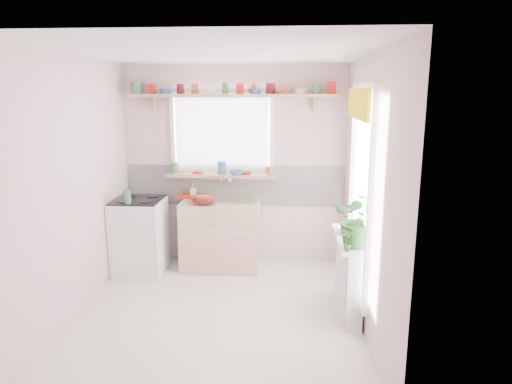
{
  "coord_description": "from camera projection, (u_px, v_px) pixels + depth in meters",
  "views": [
    {
      "loc": [
        0.68,
        -4.1,
        2.17
      ],
      "look_at": [
        0.35,
        0.55,
        1.14
      ],
      "focal_mm": 32.0,
      "sensor_mm": 36.0,
      "label": 1
    }
  ],
  "objects": [
    {
      "name": "cooker",
      "position": [
        140.0,
        236.0,
        5.51
      ],
      "size": [
        0.58,
        0.58,
        0.93
      ],
      "color": "white",
      "rests_on": "ground"
    },
    {
      "name": "cooker_bottle",
      "position": [
        127.0,
        194.0,
        5.18
      ],
      "size": [
        0.09,
        0.09,
        0.22
      ],
      "primitive_type": "imported",
      "rotation": [
        0.0,
        0.0,
        -0.04
      ],
      "color": "#387146",
      "rests_on": "cooker"
    },
    {
      "name": "jade_plant",
      "position": [
        359.0,
        219.0,
        4.13
      ],
      "size": [
        0.49,
        0.43,
        0.52
      ],
      "primitive_type": "imported",
      "rotation": [
        0.0,
        0.0,
        -0.06
      ],
      "color": "#245B25",
      "rests_on": "radiator_ledge"
    },
    {
      "name": "dish_tray",
      "position": [
        193.0,
        196.0,
        5.82
      ],
      "size": [
        0.43,
        0.37,
        0.04
      ],
      "primitive_type": "cube",
      "rotation": [
        0.0,
        0.0,
        -0.34
      ],
      "color": "red",
      "rests_on": "sink_unit"
    },
    {
      "name": "shelf_vase",
      "position": [
        254.0,
        88.0,
        5.51
      ],
      "size": [
        0.18,
        0.18,
        0.14
      ],
      "primitive_type": "imported",
      "rotation": [
        0.0,
        0.0,
        -0.42
      ],
      "color": "#993C2F",
      "rests_on": "pine_shelf"
    },
    {
      "name": "fruit",
      "position": [
        353.0,
        224.0,
        4.56
      ],
      "size": [
        0.2,
        0.14,
        0.1
      ],
      "color": "orange",
      "rests_on": "fruit_bowl"
    },
    {
      "name": "room",
      "position": [
        286.0,
        166.0,
        5.01
      ],
      "size": [
        3.2,
        3.2,
        3.2
      ],
      "color": "silver",
      "rests_on": "ground"
    },
    {
      "name": "shelf_crockery",
      "position": [
        233.0,
        89.0,
        5.47
      ],
      "size": [
        2.47,
        0.11,
        0.12
      ],
      "color": "#3F7F4C",
      "rests_on": "pine_shelf"
    },
    {
      "name": "fruit_bowl",
      "position": [
        352.0,
        230.0,
        4.57
      ],
      "size": [
        0.37,
        0.37,
        0.08
      ],
      "primitive_type": "imported",
      "rotation": [
        0.0,
        0.0,
        -0.22
      ],
      "color": "silver",
      "rests_on": "radiator_ledge"
    },
    {
      "name": "herb_pot",
      "position": [
        347.0,
        239.0,
        4.04
      ],
      "size": [
        0.14,
        0.12,
        0.22
      ],
      "primitive_type": "imported",
      "rotation": [
        0.0,
        0.0,
        -0.4
      ],
      "color": "#346026",
      "rests_on": "radiator_ledge"
    },
    {
      "name": "windowsill",
      "position": [
        222.0,
        175.0,
        5.72
      ],
      "size": [
        1.4,
        0.22,
        0.04
      ],
      "primitive_type": "cube",
      "color": "tan",
      "rests_on": "room"
    },
    {
      "name": "sill_crockery",
      "position": [
        222.0,
        169.0,
        5.7
      ],
      "size": [
        1.35,
        0.11,
        0.12
      ],
      "color": "#3F7F4C",
      "rests_on": "windowsill"
    },
    {
      "name": "sill_bowl",
      "position": [
        236.0,
        173.0,
        5.64
      ],
      "size": [
        0.18,
        0.18,
        0.05
      ],
      "primitive_type": "imported",
      "rotation": [
        0.0,
        0.0,
        -0.07
      ],
      "color": "#375DB4",
      "rests_on": "windowsill"
    },
    {
      "name": "colander",
      "position": [
        204.0,
        199.0,
        5.41
      ],
      "size": [
        0.37,
        0.37,
        0.13
      ],
      "primitive_type": "ellipsoid",
      "rotation": [
        0.0,
        0.0,
        0.35
      ],
      "color": "#58120F",
      "rests_on": "sink_unit"
    },
    {
      "name": "soap_bottle_sink",
      "position": [
        193.0,
        190.0,
        5.81
      ],
      "size": [
        0.1,
        0.1,
        0.18
      ],
      "primitive_type": "imported",
      "rotation": [
        0.0,
        0.0,
        0.22
      ],
      "color": "#D9CB60",
      "rests_on": "sink_unit"
    },
    {
      "name": "sill_cup",
      "position": [
        179.0,
        168.0,
        5.8
      ],
      "size": [
        0.17,
        0.17,
        0.1
      ],
      "primitive_type": "imported",
      "rotation": [
        0.0,
        0.0,
        0.33
      ],
      "color": "beige",
      "rests_on": "windowsill"
    },
    {
      "name": "sink_unit",
      "position": [
        221.0,
        234.0,
        5.69
      ],
      "size": [
        0.95,
        0.65,
        1.11
      ],
      "color": "white",
      "rests_on": "ground"
    },
    {
      "name": "pine_shelf",
      "position": [
        233.0,
        96.0,
        5.49
      ],
      "size": [
        2.52,
        0.24,
        0.04
      ],
      "primitive_type": "cube",
      "color": "tan",
      "rests_on": "room"
    },
    {
      "name": "radiator_ledge",
      "position": [
        349.0,
        274.0,
        4.53
      ],
      "size": [
        0.22,
        0.95,
        0.78
      ],
      "color": "white",
      "rests_on": "ground"
    }
  ]
}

